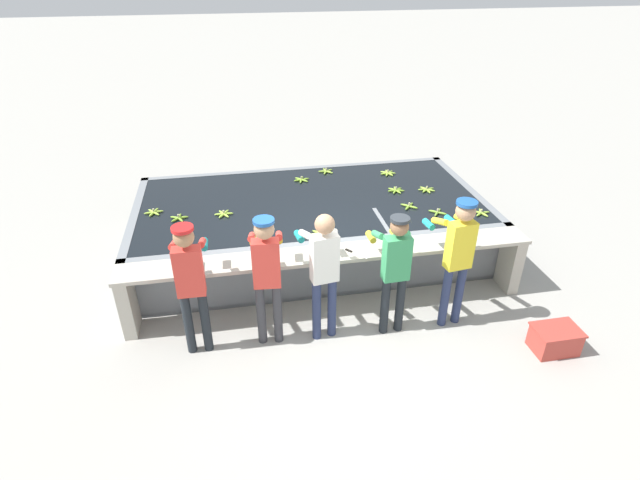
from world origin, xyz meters
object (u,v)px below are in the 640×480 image
(banana_bunch_floating_1, at_px, (179,218))
(banana_bunch_floating_8, at_px, (427,189))
(knife_0, at_px, (353,252))
(worker_4, at_px, (458,251))
(banana_bunch_floating_4, at_px, (481,213))
(banana_bunch_floating_9, at_px, (224,214))
(crate, at_px, (555,339))
(banana_bunch_floating_0, at_px, (320,233))
(worker_0, at_px, (190,277))
(banana_bunch_floating_10, at_px, (438,212))
(banana_bunch_floating_7, at_px, (154,212))
(banana_bunch_floating_3, at_px, (396,190))
(worker_1, at_px, (267,269))
(banana_bunch_floating_2, at_px, (409,206))
(banana_bunch_floating_11, at_px, (326,171))
(worker_2, at_px, (324,265))
(worker_3, at_px, (395,264))
(banana_bunch_floating_6, at_px, (388,173))
(banana_bunch_floating_5, at_px, (302,180))

(banana_bunch_floating_1, height_order, banana_bunch_floating_8, same)
(knife_0, bearing_deg, worker_4, -23.54)
(banana_bunch_floating_4, height_order, banana_bunch_floating_9, same)
(worker_4, distance_m, banana_bunch_floating_8, 2.26)
(banana_bunch_floating_4, xyz_separation_m, banana_bunch_floating_9, (-3.75, 0.68, -0.00))
(crate, bearing_deg, banana_bunch_floating_0, 144.30)
(worker_4, xyz_separation_m, banana_bunch_floating_8, (0.48, 2.20, -0.19))
(worker_0, xyz_separation_m, banana_bunch_floating_10, (3.53, 1.31, -0.15))
(banana_bunch_floating_7, bearing_deg, banana_bunch_floating_3, 1.39)
(worker_1, relative_size, banana_bunch_floating_2, 7.44)
(banana_bunch_floating_10, bearing_deg, banana_bunch_floating_11, 124.77)
(banana_bunch_floating_4, height_order, banana_bunch_floating_7, same)
(worker_2, xyz_separation_m, banana_bunch_floating_0, (0.15, 1.02, -0.14))
(banana_bunch_floating_3, xyz_separation_m, banana_bunch_floating_4, (0.99, -1.02, 0.00))
(banana_bunch_floating_1, xyz_separation_m, banana_bunch_floating_3, (3.41, 0.35, -0.00))
(worker_1, bearing_deg, worker_3, -3.11)
(banana_bunch_floating_2, bearing_deg, knife_0, -135.53)
(banana_bunch_floating_7, relative_size, knife_0, 0.97)
(banana_bunch_floating_10, bearing_deg, banana_bunch_floating_3, 112.12)
(worker_4, relative_size, banana_bunch_floating_6, 6.30)
(banana_bunch_floating_5, bearing_deg, crate, -56.09)
(banana_bunch_floating_7, relative_size, crate, 0.51)
(worker_1, xyz_separation_m, banana_bunch_floating_5, (0.86, 2.90, -0.16))
(worker_4, bearing_deg, banana_bunch_floating_4, 52.43)
(banana_bunch_floating_2, height_order, banana_bunch_floating_8, same)
(worker_3, bearing_deg, banana_bunch_floating_3, 71.34)
(banana_bunch_floating_7, bearing_deg, worker_0, -73.47)
(banana_bunch_floating_5, height_order, banana_bunch_floating_10, same)
(banana_bunch_floating_3, relative_size, banana_bunch_floating_9, 1.00)
(worker_1, relative_size, banana_bunch_floating_11, 6.27)
(banana_bunch_floating_3, bearing_deg, worker_4, -89.30)
(banana_bunch_floating_3, bearing_deg, worker_0, -145.37)
(banana_bunch_floating_0, xyz_separation_m, banana_bunch_floating_10, (1.84, 0.31, 0.00))
(banana_bunch_floating_4, bearing_deg, banana_bunch_floating_6, 117.15)
(banana_bunch_floating_3, relative_size, banana_bunch_floating_6, 1.00)
(worker_0, xyz_separation_m, knife_0, (2.01, 0.44, -0.16))
(worker_3, relative_size, banana_bunch_floating_2, 7.08)
(banana_bunch_floating_1, relative_size, crate, 0.50)
(banana_bunch_floating_3, distance_m, banana_bunch_floating_7, 3.79)
(worker_4, height_order, banana_bunch_floating_8, worker_4)
(banana_bunch_floating_1, relative_size, knife_0, 0.94)
(worker_1, height_order, knife_0, worker_1)
(worker_3, height_order, banana_bunch_floating_5, worker_3)
(banana_bunch_floating_2, distance_m, banana_bunch_floating_10, 0.44)
(banana_bunch_floating_0, relative_size, knife_0, 0.97)
(worker_0, bearing_deg, banana_bunch_floating_8, 30.00)
(banana_bunch_floating_1, relative_size, banana_bunch_floating_10, 1.14)
(banana_bunch_floating_2, relative_size, banana_bunch_floating_9, 0.82)
(banana_bunch_floating_0, xyz_separation_m, banana_bunch_floating_5, (0.04, 1.91, 0.00))
(worker_1, xyz_separation_m, banana_bunch_floating_9, (-0.47, 1.84, -0.16))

